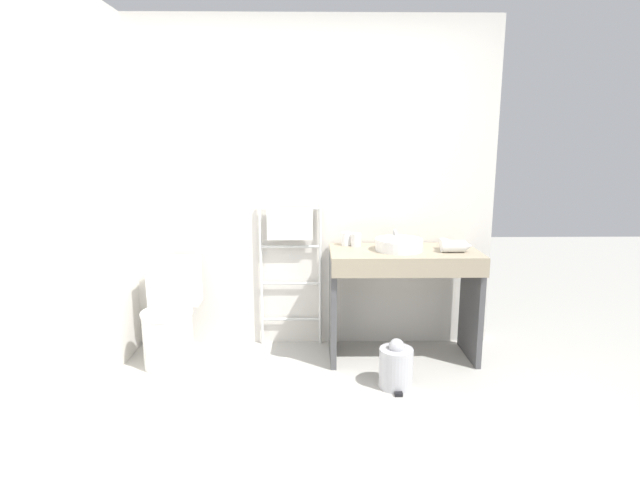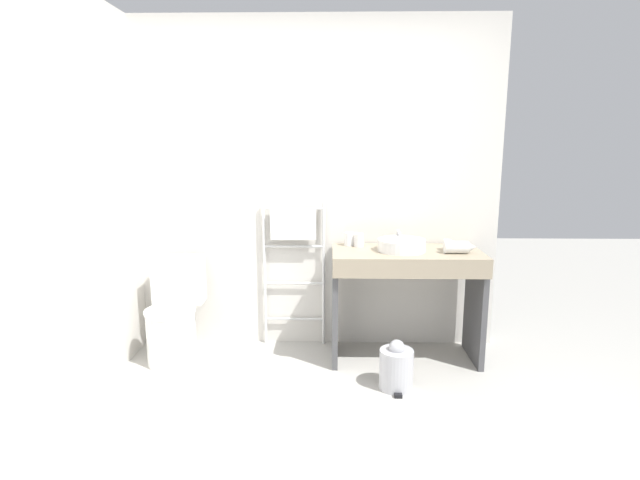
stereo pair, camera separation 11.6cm
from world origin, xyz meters
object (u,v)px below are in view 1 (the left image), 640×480
object	(u,v)px
toilet	(170,319)
cup_near_wall	(346,239)
towel_radiator	(290,243)
cup_near_edge	(356,240)
sink_basin	(399,244)
trash_bin	(396,366)
hair_dryer	(454,246)

from	to	relation	value
toilet	cup_near_wall	bearing A→B (deg)	9.74
towel_radiator	cup_near_edge	size ratio (longest dim) A/B	11.75
toilet	cup_near_edge	world-z (taller)	cup_near_edge
sink_basin	cup_near_edge	xyz separation A→B (m)	(-0.30, 0.15, 0.00)
cup_near_edge	trash_bin	xyz separation A→B (m)	(0.22, -0.61, -0.73)
toilet	cup_near_wall	distance (m)	1.43
towel_radiator	trash_bin	distance (m)	1.22
towel_radiator	sink_basin	distance (m)	0.83
toilet	sink_basin	distance (m)	1.76
sink_basin	hair_dryer	world-z (taller)	hair_dryer
cup_near_edge	towel_radiator	bearing A→B (deg)	168.90
hair_dryer	trash_bin	world-z (taller)	hair_dryer
toilet	cup_near_edge	distance (m)	1.49
toilet	cup_near_edge	bearing A→B (deg)	7.85
cup_near_wall	hair_dryer	xyz separation A→B (m)	(0.76, -0.24, -0.01)
sink_basin	toilet	bearing A→B (deg)	-178.56
sink_basin	cup_near_wall	distance (m)	0.41
towel_radiator	hair_dryer	xyz separation A→B (m)	(1.18, -0.30, 0.04)
trash_bin	hair_dryer	bearing A→B (deg)	41.60
cup_near_wall	trash_bin	xyz separation A→B (m)	(0.29, -0.65, -0.73)
hair_dryer	towel_radiator	bearing A→B (deg)	165.73
sink_basin	cup_near_wall	size ratio (longest dim) A/B	3.43
toilet	cup_near_wall	xyz separation A→B (m)	(1.30, 0.22, 0.55)
toilet	sink_basin	bearing A→B (deg)	1.44
sink_basin	hair_dryer	bearing A→B (deg)	-8.25
toilet	trash_bin	distance (m)	1.66
towel_radiator	cup_near_wall	world-z (taller)	towel_radiator
towel_radiator	trash_bin	bearing A→B (deg)	-44.63
toilet	hair_dryer	distance (m)	2.13
cup_near_edge	toilet	bearing A→B (deg)	-172.15
cup_near_edge	trash_bin	size ratio (longest dim) A/B	0.29
cup_near_edge	trash_bin	world-z (taller)	cup_near_edge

